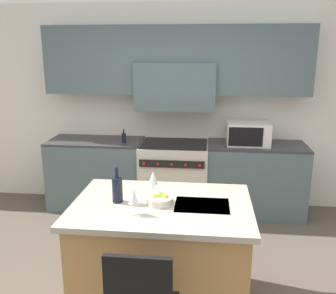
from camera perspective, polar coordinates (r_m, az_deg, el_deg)
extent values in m
cube|color=silver|center=(5.11, 1.36, 6.14)|extent=(10.00, 0.06, 2.70)
cube|color=#4C6066|center=(4.86, 1.20, 13.09)|extent=(3.36, 0.34, 0.85)
cube|color=#4C6066|center=(4.85, 1.15, 9.23)|extent=(1.02, 0.40, 0.60)
cube|color=#4C6066|center=(5.20, -10.75, -4.15)|extent=(1.24, 0.62, 0.91)
cube|color=#333338|center=(5.07, -11.00, 0.88)|extent=(1.24, 0.62, 0.03)
cube|color=#4C6066|center=(5.02, 13.11, -4.97)|extent=(1.24, 0.62, 0.91)
cube|color=#333338|center=(4.89, 13.43, 0.22)|extent=(1.24, 0.62, 0.03)
cube|color=beige|center=(4.98, 0.94, -4.68)|extent=(0.87, 0.66, 0.92)
cube|color=black|center=(4.85, 0.97, 0.52)|extent=(0.84, 0.61, 0.01)
cube|color=black|center=(4.57, 0.56, -2.62)|extent=(0.80, 0.02, 0.09)
cylinder|color=#B21E1E|center=(4.60, -3.69, -2.52)|extent=(0.04, 0.02, 0.04)
cylinder|color=#B21E1E|center=(4.57, -1.58, -2.60)|extent=(0.04, 0.02, 0.04)
cylinder|color=#B21E1E|center=(4.55, 0.54, -2.67)|extent=(0.04, 0.02, 0.04)
cylinder|color=#B21E1E|center=(4.54, 2.69, -2.73)|extent=(0.04, 0.02, 0.04)
cylinder|color=#B21E1E|center=(4.54, 4.84, -2.80)|extent=(0.04, 0.02, 0.04)
cube|color=silver|center=(4.84, 12.10, 2.06)|extent=(0.53, 0.41, 0.28)
cube|color=black|center=(4.63, 11.76, 1.52)|extent=(0.41, 0.01, 0.23)
cube|color=#B7844C|center=(3.24, -0.92, -16.42)|extent=(1.34, 0.92, 0.88)
cube|color=#B2A893|center=(3.03, -0.96, -8.96)|extent=(1.43, 1.00, 0.04)
cube|color=#2D2D30|center=(3.00, 5.21, -8.91)|extent=(0.43, 0.32, 0.01)
cylinder|color=#B2B2B7|center=(3.18, 5.29, -7.47)|extent=(0.02, 0.02, 0.00)
cube|color=black|center=(2.32, -4.60, -21.42)|extent=(0.40, 0.04, 0.48)
cylinder|color=black|center=(3.04, -7.72, -6.49)|extent=(0.08, 0.08, 0.21)
cylinder|color=black|center=(2.99, -7.82, -3.87)|extent=(0.03, 0.03, 0.09)
cylinder|color=white|center=(2.85, -5.21, -10.06)|extent=(0.07, 0.07, 0.01)
cylinder|color=white|center=(2.83, -5.23, -9.28)|extent=(0.01, 0.01, 0.08)
cone|color=white|center=(2.80, -5.28, -7.48)|extent=(0.08, 0.08, 0.11)
cylinder|color=white|center=(3.22, -2.27, -7.04)|extent=(0.07, 0.07, 0.01)
cylinder|color=white|center=(3.20, -2.28, -6.33)|extent=(0.01, 0.01, 0.08)
cone|color=white|center=(3.17, -2.30, -4.71)|extent=(0.08, 0.08, 0.11)
cylinder|color=silver|center=(3.00, -1.27, -8.12)|extent=(0.21, 0.21, 0.06)
sphere|color=gold|center=(3.00, -2.05, -7.72)|extent=(0.07, 0.07, 0.07)
sphere|color=gold|center=(2.99, -0.49, -7.78)|extent=(0.07, 0.07, 0.07)
sphere|color=#66A83D|center=(3.02, -1.19, -7.53)|extent=(0.07, 0.07, 0.07)
cylinder|color=black|center=(4.88, -6.75, 1.40)|extent=(0.06, 0.06, 0.12)
cylinder|color=black|center=(4.86, -6.78, 2.38)|extent=(0.02, 0.02, 0.05)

